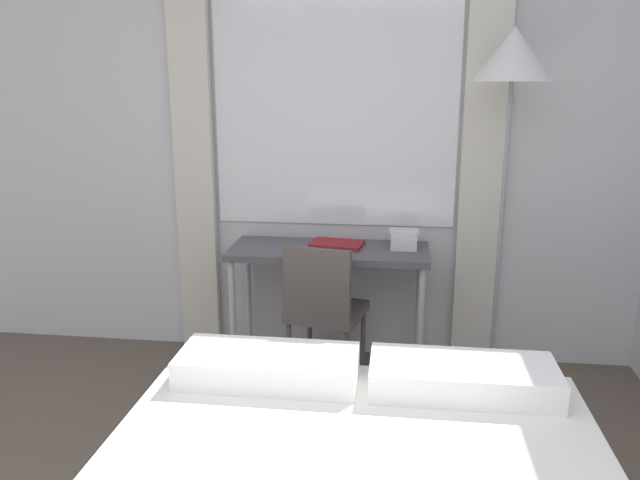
{
  "coord_description": "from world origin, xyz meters",
  "views": [
    {
      "loc": [
        0.46,
        -0.95,
        1.71
      ],
      "look_at": [
        0.07,
        2.1,
        0.92
      ],
      "focal_mm": 35.0,
      "sensor_mm": 36.0,
      "label": 1
    }
  ],
  "objects_px": {
    "desk_chair": "(323,305)",
    "desk": "(329,261)",
    "telephone": "(404,239)",
    "book": "(337,244)",
    "standing_lamp": "(512,80)"
  },
  "relations": [
    {
      "from": "desk",
      "to": "standing_lamp",
      "type": "xyz_separation_m",
      "value": [
        0.95,
        -0.07,
        1.02
      ]
    },
    {
      "from": "desk",
      "to": "book",
      "type": "xyz_separation_m",
      "value": [
        0.04,
        0.05,
        0.09
      ]
    },
    {
      "from": "book",
      "to": "desk",
      "type": "bearing_deg",
      "value": -129.89
    },
    {
      "from": "desk",
      "to": "telephone",
      "type": "relative_size",
      "value": 6.59
    },
    {
      "from": "desk",
      "to": "book",
      "type": "relative_size",
      "value": 3.58
    },
    {
      "from": "desk_chair",
      "to": "telephone",
      "type": "bearing_deg",
      "value": 41.69
    },
    {
      "from": "desk",
      "to": "book",
      "type": "height_order",
      "value": "book"
    },
    {
      "from": "standing_lamp",
      "to": "telephone",
      "type": "xyz_separation_m",
      "value": [
        -0.52,
        0.13,
        -0.89
      ]
    },
    {
      "from": "desk_chair",
      "to": "telephone",
      "type": "xyz_separation_m",
      "value": [
        0.44,
        0.25,
        0.33
      ]
    },
    {
      "from": "desk_chair",
      "to": "standing_lamp",
      "type": "bearing_deg",
      "value": 18.83
    },
    {
      "from": "book",
      "to": "standing_lamp",
      "type": "bearing_deg",
      "value": -7.46
    },
    {
      "from": "desk_chair",
      "to": "desk",
      "type": "bearing_deg",
      "value": 99.13
    },
    {
      "from": "telephone",
      "to": "desk_chair",
      "type": "bearing_deg",
      "value": -150.2
    },
    {
      "from": "telephone",
      "to": "book",
      "type": "xyz_separation_m",
      "value": [
        -0.39,
        -0.02,
        -0.04
      ]
    },
    {
      "from": "standing_lamp",
      "to": "desk_chair",
      "type": "bearing_deg",
      "value": -173.06
    }
  ]
}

